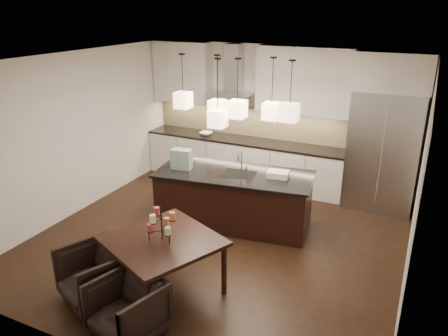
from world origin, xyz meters
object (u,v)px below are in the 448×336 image
at_px(island_body, 234,199).
at_px(dining_table, 164,265).
at_px(armchair_left, 95,274).
at_px(armchair_right, 127,309).
at_px(refrigerator, 383,151).

xyz_separation_m(island_body, dining_table, (-0.04, -2.10, -0.06)).
distance_m(dining_table, armchair_left, 0.86).
bearing_deg(island_body, armchair_right, -97.28).
distance_m(refrigerator, island_body, 2.82).
xyz_separation_m(refrigerator, dining_table, (-2.16, -3.86, -0.70)).
height_order(refrigerator, island_body, refrigerator).
xyz_separation_m(refrigerator, island_body, (-2.12, -1.76, -0.64)).
height_order(island_body, armchair_right, island_body).
xyz_separation_m(dining_table, armchair_left, (-0.68, -0.52, -0.02)).
bearing_deg(armchair_right, armchair_left, 172.03).
relative_size(refrigerator, armchair_right, 2.91).
xyz_separation_m(dining_table, armchair_right, (0.07, -0.86, -0.04)).
distance_m(armchair_left, armchair_right, 0.82).
bearing_deg(armchair_left, armchair_right, -0.80).
bearing_deg(armchair_right, island_body, 106.67).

